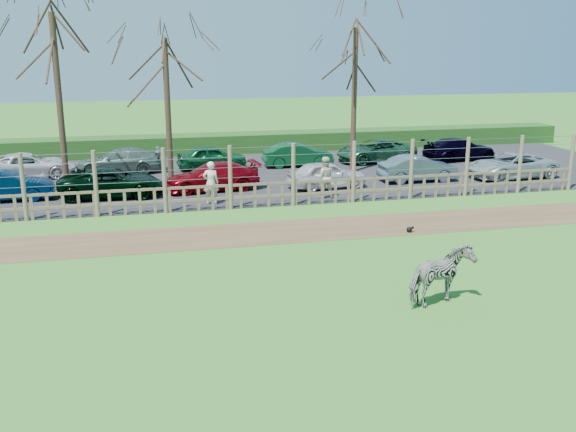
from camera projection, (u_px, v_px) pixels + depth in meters
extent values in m
plane|color=#5B9135|center=(273.00, 280.00, 17.50)|extent=(120.00, 120.00, 0.00)
cube|color=brown|center=(246.00, 234.00, 21.73)|extent=(34.00, 2.80, 0.01)
cube|color=#232326|center=(212.00, 176.00, 31.13)|extent=(44.00, 13.00, 0.04)
cube|color=#1E4716|center=(198.00, 144.00, 37.57)|extent=(46.00, 2.00, 1.10)
cube|color=brown|center=(231.00, 198.00, 24.90)|extent=(30.00, 0.06, 0.10)
cube|color=brown|center=(231.00, 185.00, 24.77)|extent=(30.00, 0.06, 0.10)
cylinder|color=brown|center=(23.00, 187.00, 23.05)|extent=(0.16, 0.16, 2.50)
cylinder|color=brown|center=(96.00, 184.00, 23.60)|extent=(0.16, 0.16, 2.50)
cylinder|color=brown|center=(165.00, 181.00, 24.15)|extent=(0.16, 0.16, 2.50)
cylinder|color=brown|center=(230.00, 178.00, 24.70)|extent=(0.16, 0.16, 2.50)
cylinder|color=brown|center=(293.00, 175.00, 25.24)|extent=(0.16, 0.16, 2.50)
cylinder|color=brown|center=(354.00, 172.00, 25.79)|extent=(0.16, 0.16, 2.50)
cylinder|color=brown|center=(411.00, 169.00, 26.34)|extent=(0.16, 0.16, 2.50)
cylinder|color=brown|center=(467.00, 167.00, 26.89)|extent=(0.16, 0.16, 2.50)
cylinder|color=brown|center=(520.00, 164.00, 27.44)|extent=(0.16, 0.16, 2.50)
cylinder|color=brown|center=(571.00, 162.00, 27.99)|extent=(0.16, 0.16, 2.50)
cylinder|color=gray|center=(230.00, 178.00, 24.70)|extent=(30.00, 0.02, 0.02)
cylinder|color=gray|center=(230.00, 168.00, 24.59)|extent=(30.00, 0.02, 0.02)
cylinder|color=gray|center=(230.00, 157.00, 24.49)|extent=(30.00, 0.02, 0.02)
cylinder|color=gray|center=(230.00, 148.00, 24.40)|extent=(30.00, 0.02, 0.02)
cylinder|color=#3D2B1E|center=(60.00, 105.00, 26.85)|extent=(0.26, 0.26, 7.50)
cylinder|color=#3D2B1E|center=(168.00, 112.00, 28.91)|extent=(0.26, 0.26, 6.50)
cylinder|color=#3D2B1E|center=(354.00, 102.00, 31.29)|extent=(0.26, 0.26, 7.00)
imported|color=gray|center=(441.00, 276.00, 15.68)|extent=(1.92, 1.40, 1.48)
imported|color=beige|center=(211.00, 183.00, 25.46)|extent=(0.67, 0.48, 1.72)
imported|color=beige|center=(324.00, 177.00, 26.52)|extent=(0.92, 0.76, 1.72)
sphere|color=black|center=(409.00, 230.00, 21.90)|extent=(0.20, 0.20, 0.20)
sphere|color=black|center=(413.00, 228.00, 21.91)|extent=(0.10, 0.10, 0.10)
imported|color=#021C40|center=(7.00, 186.00, 26.09)|extent=(3.69, 1.42, 1.20)
imported|color=black|center=(112.00, 183.00, 26.72)|extent=(4.37, 2.11, 1.20)
imported|color=maroon|center=(212.00, 177.00, 27.95)|extent=(4.29, 2.11, 1.20)
imported|color=silver|center=(327.00, 175.00, 28.39)|extent=(3.66, 1.81, 1.20)
imported|color=#4C6270|center=(418.00, 168.00, 29.80)|extent=(3.65, 1.30, 1.20)
imported|color=#ABB7B4|center=(512.00, 165.00, 30.55)|extent=(4.52, 2.47, 1.20)
imported|color=silver|center=(29.00, 166.00, 30.47)|extent=(4.53, 2.52, 1.20)
imported|color=#546A5F|center=(119.00, 161.00, 31.74)|extent=(4.21, 1.87, 1.20)
imported|color=#10562A|center=(212.00, 157.00, 32.72)|extent=(3.65, 1.79, 1.20)
imported|color=#0C4D24|center=(298.00, 155.00, 33.48)|extent=(3.67, 1.35, 1.20)
imported|color=#215334|center=(376.00, 151.00, 34.73)|extent=(4.52, 2.48, 1.20)
imported|color=black|center=(460.00, 149.00, 35.26)|extent=(4.29, 2.10, 1.20)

